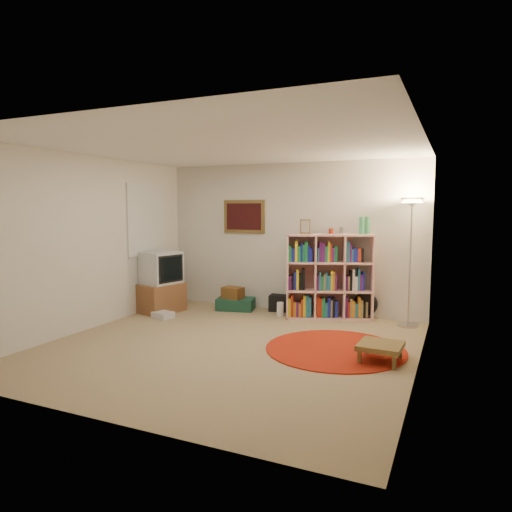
{
  "coord_description": "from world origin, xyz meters",
  "views": [
    {
      "loc": [
        2.59,
        -5.02,
        1.75
      ],
      "look_at": [
        0.1,
        0.6,
        1.1
      ],
      "focal_mm": 32.0,
      "sensor_mm": 36.0,
      "label": 1
    }
  ],
  "objects_px": {
    "bookshelf": "(328,278)",
    "side_table": "(381,346)",
    "floor_fan": "(366,305)",
    "suitcase": "(236,304)",
    "tv_stand": "(162,283)",
    "floor_lamp": "(412,220)"
  },
  "relations": [
    {
      "from": "bookshelf",
      "to": "floor_fan",
      "type": "bearing_deg",
      "value": -1.22
    },
    {
      "from": "tv_stand",
      "to": "floor_lamp",
      "type": "bearing_deg",
      "value": 24.58
    },
    {
      "from": "tv_stand",
      "to": "side_table",
      "type": "bearing_deg",
      "value": -1.77
    },
    {
      "from": "floor_fan",
      "to": "suitcase",
      "type": "height_order",
      "value": "floor_fan"
    },
    {
      "from": "bookshelf",
      "to": "floor_fan",
      "type": "xyz_separation_m",
      "value": [
        0.57,
        0.19,
        -0.44
      ]
    },
    {
      "from": "bookshelf",
      "to": "floor_lamp",
      "type": "bearing_deg",
      "value": -20.43
    },
    {
      "from": "bookshelf",
      "to": "tv_stand",
      "type": "bearing_deg",
      "value": 174.87
    },
    {
      "from": "bookshelf",
      "to": "floor_fan",
      "type": "distance_m",
      "value": 0.74
    },
    {
      "from": "bookshelf",
      "to": "side_table",
      "type": "distance_m",
      "value": 2.17
    },
    {
      "from": "floor_fan",
      "to": "suitcase",
      "type": "xyz_separation_m",
      "value": [
        -2.18,
        -0.24,
        -0.11
      ]
    },
    {
      "from": "floor_fan",
      "to": "tv_stand",
      "type": "xyz_separation_m",
      "value": [
        -3.24,
        -0.9,
        0.28
      ]
    },
    {
      "from": "bookshelf",
      "to": "floor_fan",
      "type": "height_order",
      "value": "bookshelf"
    },
    {
      "from": "floor_lamp",
      "to": "tv_stand",
      "type": "height_order",
      "value": "floor_lamp"
    },
    {
      "from": "tv_stand",
      "to": "suitcase",
      "type": "xyz_separation_m",
      "value": [
        1.06,
        0.66,
        -0.39
      ]
    },
    {
      "from": "floor_fan",
      "to": "tv_stand",
      "type": "relative_size",
      "value": 0.42
    },
    {
      "from": "floor_lamp",
      "to": "floor_fan",
      "type": "distance_m",
      "value": 1.53
    },
    {
      "from": "tv_stand",
      "to": "suitcase",
      "type": "distance_m",
      "value": 1.31
    },
    {
      "from": "bookshelf",
      "to": "side_table",
      "type": "relative_size",
      "value": 3.22
    },
    {
      "from": "tv_stand",
      "to": "bookshelf",
      "type": "bearing_deg",
      "value": 29.28
    },
    {
      "from": "suitcase",
      "to": "side_table",
      "type": "xyz_separation_m",
      "value": [
        2.71,
        -1.75,
        0.08
      ]
    },
    {
      "from": "floor_lamp",
      "to": "side_table",
      "type": "height_order",
      "value": "floor_lamp"
    },
    {
      "from": "suitcase",
      "to": "side_table",
      "type": "distance_m",
      "value": 3.23
    }
  ]
}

